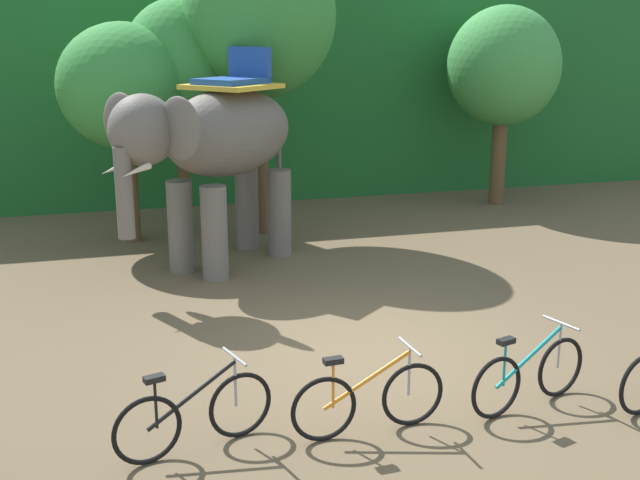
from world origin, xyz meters
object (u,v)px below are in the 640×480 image
bike_teal (529,375)px  bike_orange (369,399)px  tree_far_right (504,67)px  tree_center_left (179,74)px  elephant (217,143)px  tree_center (259,16)px  tree_center_right (123,87)px  bike_black (195,415)px

bike_teal → bike_orange: bearing=-177.5°
bike_orange → bike_teal: same height
tree_far_right → bike_orange: bearing=-124.1°
tree_center_left → elephant: (0.32, -2.64, -1.02)m
bike_orange → bike_teal: 1.91m
tree_center → tree_far_right: bearing=11.8°
tree_far_right → bike_teal: size_ratio=2.79×
bike_orange → bike_teal: bearing=2.5°
tree_center_left → tree_center_right: bearing=-159.4°
tree_far_right → bike_black: bearing=-131.1°
tree_center_right → tree_center: 2.94m
tree_far_right → bike_black: size_ratio=2.79×
tree_center_left → tree_far_right: 7.53m
tree_center_right → bike_black: (0.24, -8.38, -2.62)m
elephant → bike_teal: 6.94m
elephant → bike_black: 6.52m
tree_center → elephant: (-1.22, -2.17, -2.11)m
tree_center_right → bike_black: 8.78m
tree_far_right → elephant: size_ratio=1.21×
tree_center → bike_black: tree_center is taller
elephant → bike_orange: 6.58m
tree_center → bike_orange: (-0.61, -8.46, -3.92)m
bike_black → bike_teal: (3.69, -0.06, 0.00)m
elephant → tree_center_right: bearing=122.4°
tree_center_right → bike_teal: bearing=-65.0°
tree_far_right → elephant: bearing=-154.6°
tree_center_right → elephant: tree_center_right is taller
elephant → bike_teal: elephant is taller
bike_black → bike_orange: bearing=-4.5°
tree_far_right → bike_orange: 12.06m
tree_center_left → tree_far_right: (7.49, 0.77, -0.01)m
tree_center_left → elephant: 2.84m
bike_black → bike_teal: bearing=-0.9°
elephant → tree_center: bearing=60.7°
bike_black → tree_far_right: bearing=48.9°
bike_orange → tree_far_right: bearing=55.9°
bike_black → bike_teal: 3.69m
elephant → bike_teal: bearing=-68.0°
tree_far_right → bike_black: tree_far_right is taller
tree_center_right → bike_orange: bearing=-76.7°
tree_center_left → tree_far_right: bearing=5.9°
tree_center_right → tree_center_left: size_ratio=0.90×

